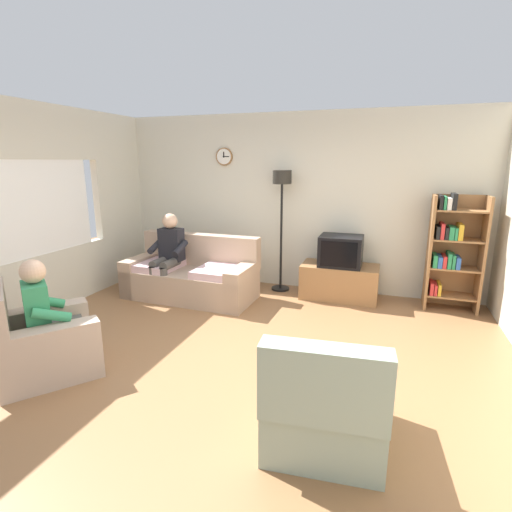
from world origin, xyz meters
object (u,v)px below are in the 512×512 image
object	(u,v)px
couch	(192,276)
armchair_near_bookshelf	(325,405)
tv_stand	(339,282)
person_on_couch	(168,251)
floor_lamp	(282,197)
armchair_near_window	(42,345)
person_in_left_armchair	(49,311)
bookshelf	(452,249)
tv	(341,251)

from	to	relation	value
couch	armchair_near_bookshelf	distance (m)	3.43
tv_stand	person_on_couch	xyz separation A→B (m)	(-2.40, -0.76, 0.45)
floor_lamp	armchair_near_window	bearing A→B (deg)	-115.16
armchair_near_window	armchair_near_bookshelf	distance (m)	2.69
armchair_near_bookshelf	person_on_couch	world-z (taller)	person_on_couch
armchair_near_bookshelf	person_in_left_armchair	distance (m)	2.65
tv_stand	person_on_couch	distance (m)	2.56
person_on_couch	person_in_left_armchair	xyz separation A→B (m)	(0.06, -2.21, -0.09)
armchair_near_window	armchair_near_bookshelf	xyz separation A→B (m)	(2.68, -0.08, 0.00)
bookshelf	tv_stand	bearing A→B (deg)	-177.24
tv	person_in_left_armchair	world-z (taller)	person_in_left_armchair
couch	tv	bearing A→B (deg)	16.69
armchair_near_window	person_in_left_armchair	size ratio (longest dim) A/B	1.06
couch	tv_stand	world-z (taller)	couch
floor_lamp	armchair_near_window	size ratio (longest dim) A/B	1.56
couch	tv	distance (m)	2.22
bookshelf	couch	bearing A→B (deg)	-168.49
floor_lamp	tv_stand	bearing A→B (deg)	-6.11
floor_lamp	armchair_near_window	world-z (taller)	floor_lamp
floor_lamp	person_in_left_armchair	xyz separation A→B (m)	(-1.42, -3.07, -0.85)
armchair_near_bookshelf	tv	bearing A→B (deg)	95.22
tv	person_in_left_armchair	bearing A→B (deg)	-128.48
person_on_couch	couch	bearing A→B (deg)	19.29
person_on_couch	person_in_left_armchair	world-z (taller)	person_on_couch
person_in_left_armchair	tv	bearing A→B (deg)	51.52
bookshelf	armchair_near_window	xyz separation A→B (m)	(-3.85, -3.11, -0.54)
floor_lamp	bookshelf	bearing A→B (deg)	-0.71
tv_stand	floor_lamp	distance (m)	1.52
tv_stand	armchair_near_bookshelf	bearing A→B (deg)	-84.82
floor_lamp	armchair_near_bookshelf	world-z (taller)	floor_lamp
couch	person_in_left_armchair	distance (m)	2.36
tv	floor_lamp	size ratio (longest dim) A/B	0.32
bookshelf	armchair_near_bookshelf	bearing A→B (deg)	-110.02
tv	floor_lamp	distance (m)	1.18
tv_stand	person_in_left_armchair	world-z (taller)	person_in_left_armchair
tv_stand	person_in_left_armchair	size ratio (longest dim) A/B	0.98
couch	armchair_near_bookshelf	xyz separation A→B (m)	(2.37, -2.48, -0.02)
floor_lamp	person_in_left_armchair	distance (m)	3.49
bookshelf	floor_lamp	size ratio (longest dim) A/B	0.85
couch	armchair_near_window	bearing A→B (deg)	-97.42
tv	armchair_near_bookshelf	xyz separation A→B (m)	(0.28, -3.10, -0.43)
tv_stand	tv	xyz separation A→B (m)	(0.00, -0.02, 0.47)
tv_stand	person_on_couch	size ratio (longest dim) A/B	0.89
tv	person_in_left_armchair	size ratio (longest dim) A/B	0.54
couch	floor_lamp	bearing A→B (deg)	32.76
bookshelf	armchair_near_window	world-z (taller)	bookshelf
person_in_left_armchair	floor_lamp	bearing A→B (deg)	65.18
couch	tv_stand	bearing A→B (deg)	17.30
couch	tv	world-z (taller)	tv
armchair_near_bookshelf	person_on_couch	distance (m)	3.60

